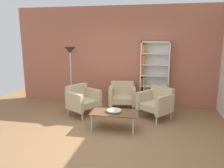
{
  "coord_description": "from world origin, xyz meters",
  "views": [
    {
      "loc": [
        1.04,
        -4.01,
        2.01
      ],
      "look_at": [
        0.08,
        0.84,
        0.95
      ],
      "focal_mm": 35.03,
      "sensor_mm": 36.0,
      "label": 1
    }
  ],
  "objects_px": {
    "floor_lamp_torchiere": "(70,57)",
    "bookshelf_tall": "(152,76)",
    "coffee_table_low": "(114,113)",
    "armchair_spare_guest": "(156,102)",
    "armchair_by_bookshelf": "(82,99)",
    "decorative_bowl": "(114,110)",
    "armchair_near_window": "(122,95)"
  },
  "relations": [
    {
      "from": "floor_lamp_torchiere",
      "to": "bookshelf_tall",
      "type": "bearing_deg",
      "value": 7.17
    },
    {
      "from": "bookshelf_tall",
      "to": "coffee_table_low",
      "type": "bearing_deg",
      "value": -113.73
    },
    {
      "from": "armchair_spare_guest",
      "to": "armchair_by_bookshelf",
      "type": "relative_size",
      "value": 1.01
    },
    {
      "from": "decorative_bowl",
      "to": "armchair_by_bookshelf",
      "type": "xyz_separation_m",
      "value": [
        -1.0,
        0.75,
        -0.02
      ]
    },
    {
      "from": "armchair_near_window",
      "to": "floor_lamp_torchiere",
      "type": "height_order",
      "value": "floor_lamp_torchiere"
    },
    {
      "from": "decorative_bowl",
      "to": "armchair_near_window",
      "type": "xyz_separation_m",
      "value": [
        -0.03,
        1.36,
        -0.02
      ]
    },
    {
      "from": "armchair_by_bookshelf",
      "to": "floor_lamp_torchiere",
      "type": "distance_m",
      "value": 1.38
    },
    {
      "from": "coffee_table_low",
      "to": "decorative_bowl",
      "type": "height_order",
      "value": "decorative_bowl"
    },
    {
      "from": "armchair_spare_guest",
      "to": "decorative_bowl",
      "type": "bearing_deg",
      "value": -97.49
    },
    {
      "from": "armchair_near_window",
      "to": "armchair_by_bookshelf",
      "type": "distance_m",
      "value": 1.15
    },
    {
      "from": "bookshelf_tall",
      "to": "armchair_near_window",
      "type": "relative_size",
      "value": 2.37
    },
    {
      "from": "bookshelf_tall",
      "to": "armchair_by_bookshelf",
      "type": "distance_m",
      "value": 2.11
    },
    {
      "from": "armchair_by_bookshelf",
      "to": "bookshelf_tall",
      "type": "bearing_deg",
      "value": -28.82
    },
    {
      "from": "decorative_bowl",
      "to": "floor_lamp_torchiere",
      "type": "height_order",
      "value": "floor_lamp_torchiere"
    },
    {
      "from": "bookshelf_tall",
      "to": "decorative_bowl",
      "type": "height_order",
      "value": "bookshelf_tall"
    },
    {
      "from": "coffee_table_low",
      "to": "floor_lamp_torchiere",
      "type": "xyz_separation_m",
      "value": [
        -1.57,
        1.47,
        1.08
      ]
    },
    {
      "from": "coffee_table_low",
      "to": "armchair_near_window",
      "type": "height_order",
      "value": "armchair_near_window"
    },
    {
      "from": "floor_lamp_torchiere",
      "to": "armchair_near_window",
      "type": "bearing_deg",
      "value": -4.03
    },
    {
      "from": "decorative_bowl",
      "to": "coffee_table_low",
      "type": "bearing_deg",
      "value": -90.0
    },
    {
      "from": "armchair_spare_guest",
      "to": "armchair_by_bookshelf",
      "type": "height_order",
      "value": "same"
    },
    {
      "from": "armchair_spare_guest",
      "to": "armchair_by_bookshelf",
      "type": "xyz_separation_m",
      "value": [
        -1.91,
        -0.13,
        0.0
      ]
    },
    {
      "from": "coffee_table_low",
      "to": "decorative_bowl",
      "type": "xyz_separation_m",
      "value": [
        0.0,
        0.0,
        0.07
      ]
    },
    {
      "from": "bookshelf_tall",
      "to": "armchair_near_window",
      "type": "height_order",
      "value": "bookshelf_tall"
    },
    {
      "from": "bookshelf_tall",
      "to": "decorative_bowl",
      "type": "distance_m",
      "value": 2.0
    },
    {
      "from": "bookshelf_tall",
      "to": "decorative_bowl",
      "type": "bearing_deg",
      "value": -113.73
    },
    {
      "from": "bookshelf_tall",
      "to": "armchair_by_bookshelf",
      "type": "relative_size",
      "value": 2.03
    },
    {
      "from": "bookshelf_tall",
      "to": "armchair_by_bookshelf",
      "type": "bearing_deg",
      "value": -150.2
    },
    {
      "from": "bookshelf_tall",
      "to": "armchair_by_bookshelf",
      "type": "xyz_separation_m",
      "value": [
        -1.77,
        -1.02,
        -0.52
      ]
    },
    {
      "from": "decorative_bowl",
      "to": "floor_lamp_torchiere",
      "type": "bearing_deg",
      "value": 136.81
    },
    {
      "from": "armchair_near_window",
      "to": "decorative_bowl",
      "type": "bearing_deg",
      "value": -97.12
    },
    {
      "from": "bookshelf_tall",
      "to": "decorative_bowl",
      "type": "relative_size",
      "value": 5.94
    },
    {
      "from": "armchair_by_bookshelf",
      "to": "floor_lamp_torchiere",
      "type": "xyz_separation_m",
      "value": [
        -0.57,
        0.72,
        1.03
      ]
    }
  ]
}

